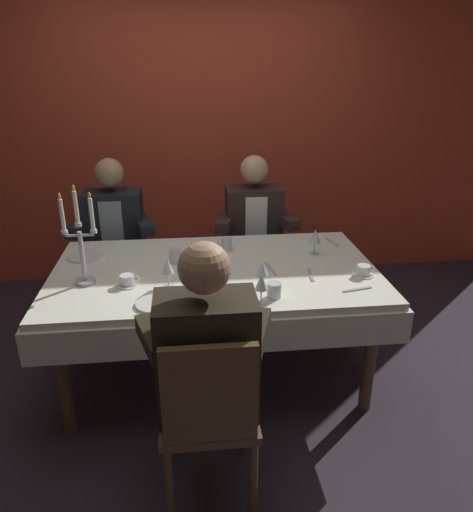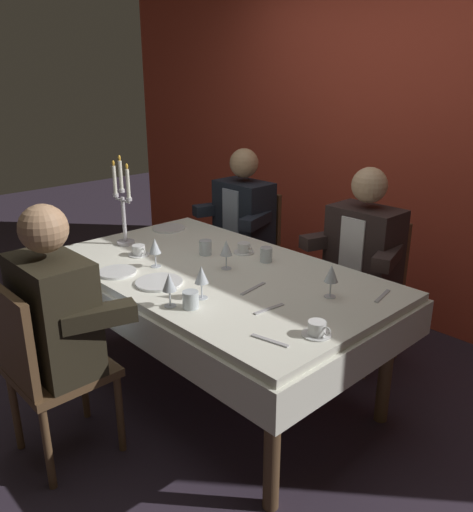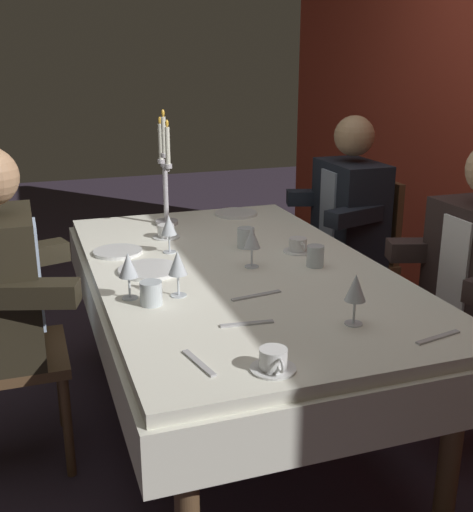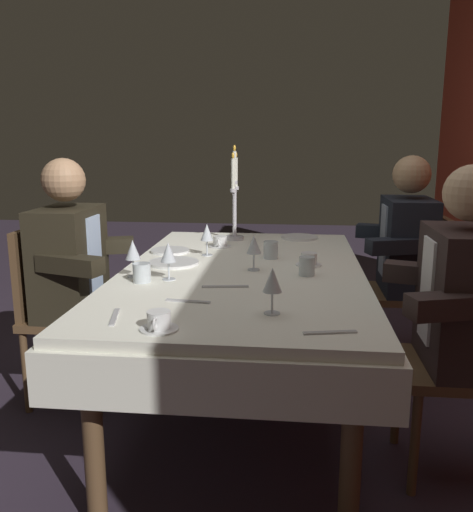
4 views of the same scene
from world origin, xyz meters
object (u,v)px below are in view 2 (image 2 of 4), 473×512
object	(u,v)px
coffee_cup_1	(244,249)
dining_table	(216,290)
wine_glass_1	(155,247)
seated_diner_2	(364,250)
dinner_plate_1	(159,282)
water_tumbler_1	(266,255)
wine_glass_2	(201,276)
seated_diner_0	(244,216)
wine_glass_3	(169,283)
water_tumbler_2	(191,300)
dinner_plate_0	(169,228)
wine_glass_4	(226,249)
water_tumbler_0	(205,248)
coffee_cup_2	(139,251)
wine_glass_0	(331,274)
candelabra	(123,209)
coffee_cup_0	(317,329)
dinner_plate_2	(117,272)
seated_diner_1	(53,314)

from	to	relation	value
coffee_cup_1	dining_table	bearing A→B (deg)	-72.39
wine_glass_1	seated_diner_2	distance (m)	1.27
seated_diner_2	dinner_plate_1	bearing A→B (deg)	-108.54
dining_table	water_tumbler_1	size ratio (longest dim) A/B	23.06
wine_glass_2	seated_diner_0	distance (m)	1.51
dinner_plate_1	seated_diner_0	distance (m)	1.38
wine_glass_3	water_tumbler_2	bearing A→B (deg)	37.14
dinner_plate_0	wine_glass_4	size ratio (longest dim) A/B	1.35
dinner_plate_0	water_tumbler_1	bearing A→B (deg)	1.58
dinner_plate_1	wine_glass_4	xyz separation A→B (m)	(0.08, 0.39, 0.11)
wine_glass_2	water_tumbler_0	distance (m)	0.63
water_tumbler_1	coffee_cup_2	distance (m)	0.75
wine_glass_0	wine_glass_2	distance (m)	0.61
wine_glass_0	water_tumbler_2	world-z (taller)	wine_glass_0
candelabra	wine_glass_4	world-z (taller)	candelabra
wine_glass_4	coffee_cup_0	size ratio (longest dim) A/B	1.24
dinner_plate_2	coffee_cup_1	xyz separation A→B (m)	(0.23, 0.72, 0.02)
wine_glass_4	water_tumbler_2	world-z (taller)	wine_glass_4
water_tumbler_0	water_tumbler_2	xyz separation A→B (m)	(0.51, -0.52, -0.00)
dinner_plate_0	dinner_plate_2	distance (m)	0.83
water_tumbler_0	water_tumbler_1	bearing A→B (deg)	27.78
dining_table	dinner_plate_0	bearing A→B (deg)	161.43
dining_table	dinner_plate_1	distance (m)	0.37
water_tumbler_0	wine_glass_4	bearing A→B (deg)	-14.67
dinner_plate_2	wine_glass_1	xyz separation A→B (m)	(0.06, 0.21, 0.11)
water_tumbler_2	wine_glass_2	bearing A→B (deg)	114.18
wine_glass_3	seated_diner_2	bearing A→B (deg)	83.47
water_tumbler_0	seated_diner_1	distance (m)	1.02
wine_glass_3	wine_glass_4	size ratio (longest dim) A/B	1.00
wine_glass_1	water_tumbler_1	bearing A→B (deg)	54.13
dining_table	coffee_cup_0	distance (m)	0.87
seated_diner_0	seated_diner_1	distance (m)	1.87
water_tumbler_2	seated_diner_1	size ratio (longest dim) A/B	0.06
dinner_plate_2	seated_diner_0	xyz separation A→B (m)	(-0.37, 1.31, -0.01)
wine_glass_3	coffee_cup_1	world-z (taller)	wine_glass_3
wine_glass_3	water_tumbler_2	world-z (taller)	wine_glass_3
seated_diner_0	seated_diner_2	distance (m)	1.05
dinner_plate_0	wine_glass_4	bearing A→B (deg)	-14.69
wine_glass_1	coffee_cup_2	xyz separation A→B (m)	(-0.22, 0.04, -0.09)
dinner_plate_1	dinner_plate_2	size ratio (longest dim) A/B	1.18
dinner_plate_1	seated_diner_2	size ratio (longest dim) A/B	0.19
seated_diner_0	wine_glass_3	bearing A→B (deg)	-56.33
candelabra	coffee_cup_0	xyz separation A→B (m)	(1.56, -0.07, -0.20)
water_tumbler_1	coffee_cup_2	bearing A→B (deg)	-141.59
candelabra	seated_diner_2	xyz separation A→B (m)	(1.08, 1.00, -0.23)
dinner_plate_0	coffee_cup_1	distance (m)	0.70
seated_diner_1	seated_diner_2	size ratio (longest dim) A/B	1.00
dinner_plate_2	coffee_cup_0	size ratio (longest dim) A/B	1.55
coffee_cup_1	seated_diner_0	bearing A→B (deg)	135.76
water_tumbler_1	coffee_cup_1	size ratio (longest dim) A/B	0.64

